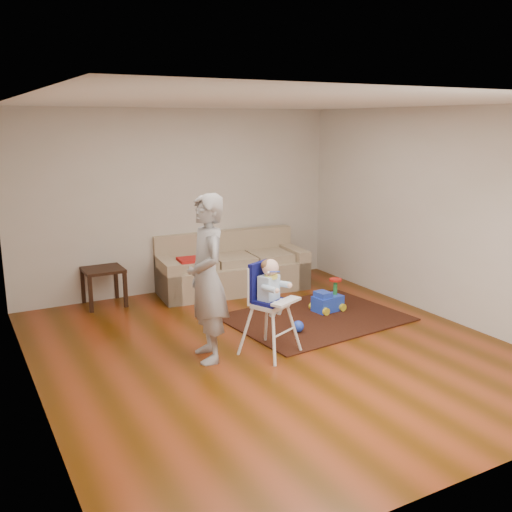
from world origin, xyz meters
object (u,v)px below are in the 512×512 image
sofa (232,263)px  side_table (104,287)px  high_chair (270,308)px  ride_on_toy (328,295)px  toy_ball (298,326)px  adult (207,279)px

sofa → side_table: bearing=179.0°
side_table → high_chair: bearing=-65.6°
sofa → side_table: 1.91m
ride_on_toy → high_chair: (-1.39, -0.85, 0.29)m
ride_on_toy → toy_ball: ride_on_toy is taller
side_table → adult: 2.53m
high_chair → adult: 0.78m
high_chair → adult: bearing=139.5°
sofa → side_table: (-1.89, 0.22, -0.16)m
ride_on_toy → side_table: bearing=139.5°
sofa → toy_ball: (-0.11, -2.02, -0.34)m
toy_ball → adult: bearing=-172.6°
side_table → sofa: bearing=-6.5°
side_table → adult: bearing=-77.7°
side_table → high_chair: size_ratio=0.49×
high_chair → ride_on_toy: bearing=7.5°
side_table → toy_ball: (1.78, -2.23, -0.18)m
ride_on_toy → adult: bearing=-168.6°
adult → ride_on_toy: bearing=116.1°
adult → sofa: bearing=156.4°
toy_ball → high_chair: high_chair is taller
adult → toy_ball: bearing=105.8°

